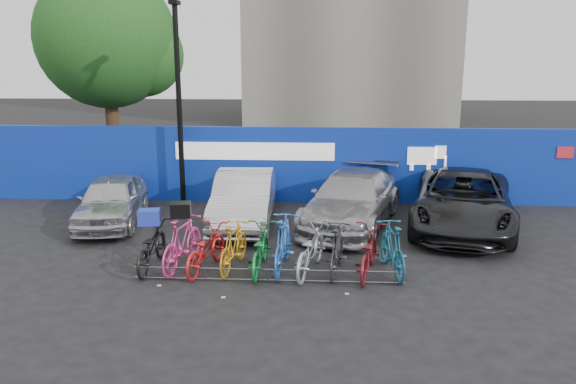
# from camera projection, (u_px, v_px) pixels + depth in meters

# --- Properties ---
(ground) EXTENTS (100.00, 100.00, 0.00)m
(ground) POSITION_uv_depth(u_px,v_px,m) (271.00, 271.00, 12.16)
(ground) COLOR black
(ground) RESTS_ON ground
(hoarding) EXTENTS (22.00, 0.18, 2.40)m
(hoarding) POSITION_uv_depth(u_px,v_px,m) (287.00, 165.00, 17.70)
(hoarding) COLOR navy
(hoarding) RESTS_ON ground
(tree) EXTENTS (5.40, 5.20, 7.80)m
(tree) POSITION_uv_depth(u_px,v_px,m) (113.00, 42.00, 21.09)
(tree) COLOR #382314
(tree) RESTS_ON ground
(lamppost) EXTENTS (0.25, 0.50, 6.11)m
(lamppost) POSITION_uv_depth(u_px,v_px,m) (179.00, 100.00, 16.80)
(lamppost) COLOR black
(lamppost) RESTS_ON ground
(bike_rack) EXTENTS (5.60, 0.03, 0.30)m
(bike_rack) POSITION_uv_depth(u_px,v_px,m) (268.00, 275.00, 11.54)
(bike_rack) COLOR #595B60
(bike_rack) RESTS_ON ground
(car_0) EXTENTS (2.13, 4.11, 1.34)m
(car_0) POSITION_uv_depth(u_px,v_px,m) (111.00, 200.00, 15.54)
(car_0) COLOR #B2B3B7
(car_0) RESTS_ON ground
(car_1) EXTENTS (1.68, 4.46, 1.46)m
(car_1) POSITION_uv_depth(u_px,v_px,m) (244.00, 199.00, 15.44)
(car_1) COLOR #B7B7BC
(car_1) RESTS_ON ground
(car_2) EXTENTS (3.42, 5.39, 1.45)m
(car_2) POSITION_uv_depth(u_px,v_px,m) (352.00, 199.00, 15.36)
(car_2) COLOR #A09FA4
(car_2) RESTS_ON ground
(car_3) EXTENTS (3.78, 5.96, 1.53)m
(car_3) POSITION_uv_depth(u_px,v_px,m) (463.00, 201.00, 15.08)
(car_3) COLOR black
(car_3) RESTS_ON ground
(bike_0) EXTENTS (0.70, 1.93, 1.01)m
(bike_0) POSITION_uv_depth(u_px,v_px,m) (151.00, 246.00, 12.23)
(bike_0) COLOR black
(bike_0) RESTS_ON ground
(bike_1) EXTENTS (0.93, 2.03, 1.18)m
(bike_1) POSITION_uv_depth(u_px,v_px,m) (182.00, 243.00, 12.22)
(bike_1) COLOR #E7398F
(bike_1) RESTS_ON ground
(bike_2) EXTENTS (1.08, 1.97, 0.98)m
(bike_2) POSITION_uv_depth(u_px,v_px,m) (205.00, 249.00, 12.12)
(bike_2) COLOR red
(bike_2) RESTS_ON ground
(bike_3) EXTENTS (0.80, 1.82, 1.06)m
(bike_3) POSITION_uv_depth(u_px,v_px,m) (234.00, 247.00, 12.15)
(bike_3) COLOR orange
(bike_3) RESTS_ON ground
(bike_4) EXTENTS (0.75, 1.94, 1.00)m
(bike_4) POSITION_uv_depth(u_px,v_px,m) (259.00, 249.00, 12.05)
(bike_4) COLOR #127935
(bike_4) RESTS_ON ground
(bike_5) EXTENTS (0.77, 2.08, 1.22)m
(bike_5) POSITION_uv_depth(u_px,v_px,m) (283.00, 244.00, 12.09)
(bike_5) COLOR blue
(bike_5) RESTS_ON ground
(bike_6) EXTENTS (1.17, 2.12, 1.06)m
(bike_6) POSITION_uv_depth(u_px,v_px,m) (310.00, 249.00, 11.97)
(bike_6) COLOR #9D9FA4
(bike_6) RESTS_ON ground
(bike_7) EXTENTS (0.80, 1.85, 1.08)m
(bike_7) POSITION_uv_depth(u_px,v_px,m) (337.00, 249.00, 11.95)
(bike_7) COLOR #28282B
(bike_7) RESTS_ON ground
(bike_8) EXTENTS (1.07, 2.04, 1.02)m
(bike_8) POSITION_uv_depth(u_px,v_px,m) (368.00, 252.00, 11.86)
(bike_8) COLOR maroon
(bike_8) RESTS_ON ground
(bike_9) EXTENTS (0.79, 1.94, 1.13)m
(bike_9) POSITION_uv_depth(u_px,v_px,m) (393.00, 248.00, 11.92)
(bike_9) COLOR #155C7A
(bike_9) RESTS_ON ground
(cargo_crate) EXTENTS (0.50, 0.41, 0.33)m
(cargo_crate) POSITION_uv_depth(u_px,v_px,m) (149.00, 217.00, 12.08)
(cargo_crate) COLOR #2032B2
(cargo_crate) RESTS_ON bike_0
(cargo_topcase) EXTENTS (0.48, 0.44, 0.31)m
(cargo_topcase) POSITION_uv_depth(u_px,v_px,m) (181.00, 210.00, 12.04)
(cargo_topcase) COLOR black
(cargo_topcase) RESTS_ON bike_1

